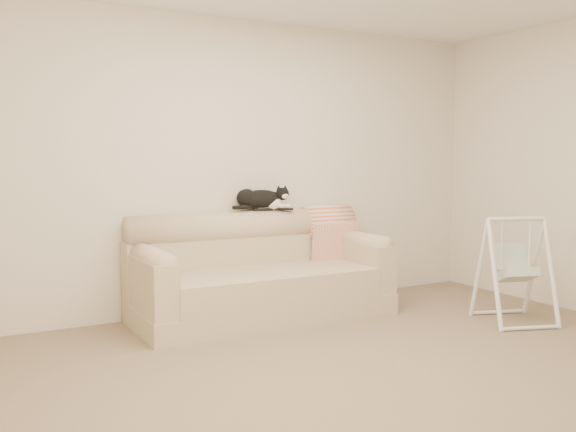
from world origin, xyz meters
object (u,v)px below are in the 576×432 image
object	(u,v)px
sofa	(259,276)
baby_swing	(514,269)
remote_b	(284,209)
tuxedo_cat	(261,199)
remote_a	(263,209)

from	to	relation	value
sofa	baby_swing	size ratio (longest dim) A/B	2.47
baby_swing	sofa	bearing A→B (deg)	145.93
sofa	remote_b	world-z (taller)	remote_b
tuxedo_cat	baby_swing	xyz separation A→B (m)	(1.63, -1.46, -0.56)
remote_a	tuxedo_cat	distance (m)	0.10
tuxedo_cat	baby_swing	size ratio (longest dim) A/B	0.64
sofa	remote_a	distance (m)	0.63
remote_a	tuxedo_cat	xyz separation A→B (m)	(-0.01, 0.01, 0.09)
remote_a	baby_swing	distance (m)	2.22
remote_b	baby_swing	xyz separation A→B (m)	(1.42, -1.41, -0.46)
remote_a	remote_b	distance (m)	0.20
sofa	remote_a	bearing A→B (deg)	55.83
sofa	remote_b	xyz separation A→B (m)	(0.36, 0.20, 0.56)
remote_a	tuxedo_cat	bearing A→B (deg)	140.75
remote_b	baby_swing	distance (m)	2.06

